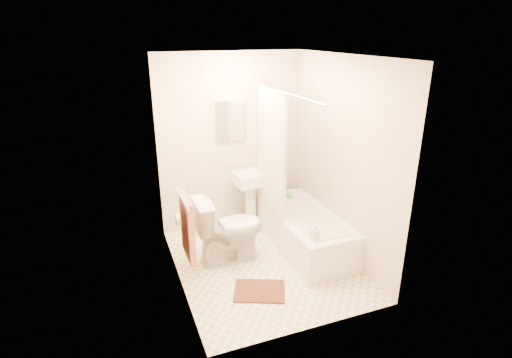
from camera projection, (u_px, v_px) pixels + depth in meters
name	position (u px, v px, depth m)	size (l,w,h in m)	color
floor	(263.00, 263.00, 4.81)	(2.40, 2.40, 0.00)	beige
ceiling	(265.00, 56.00, 3.98)	(2.40, 2.40, 0.00)	white
wall_back	(231.00, 143.00, 5.44)	(2.00, 0.02, 2.40)	beige
wall_left	(173.00, 181.00, 4.06)	(0.02, 2.40, 2.40)	beige
wall_right	(342.00, 160.00, 4.73)	(0.02, 2.40, 2.40)	beige
mirror	(231.00, 121.00, 5.32)	(0.40, 0.03, 0.55)	white
curtain_rod	(287.00, 93.00, 4.30)	(0.03, 0.03, 1.70)	silver
shower_curtain	(271.00, 153.00, 4.93)	(0.04, 0.80, 1.55)	silver
towel_bar	(182.00, 198.00, 3.89)	(0.02, 0.02, 0.60)	silver
towel	(187.00, 227.00, 4.01)	(0.06, 0.45, 0.66)	#CC7266
toilet_paper	(181.00, 219.00, 4.36)	(0.12, 0.12, 0.11)	white
toilet	(229.00, 229.00, 4.77)	(0.47, 0.84, 0.82)	white
sink	(251.00, 198.00, 5.55)	(0.46, 0.37, 0.91)	white
bathtub	(304.00, 230.00, 5.14)	(0.71, 1.63, 0.46)	white
bath_mat	(260.00, 291.00, 4.29)	(0.54, 0.41, 0.02)	#4A2A1C
soap_bottle	(315.00, 232.00, 4.41)	(0.08, 0.08, 0.18)	white
scrub_brush	(288.00, 195.00, 5.59)	(0.07, 0.22, 0.04)	green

